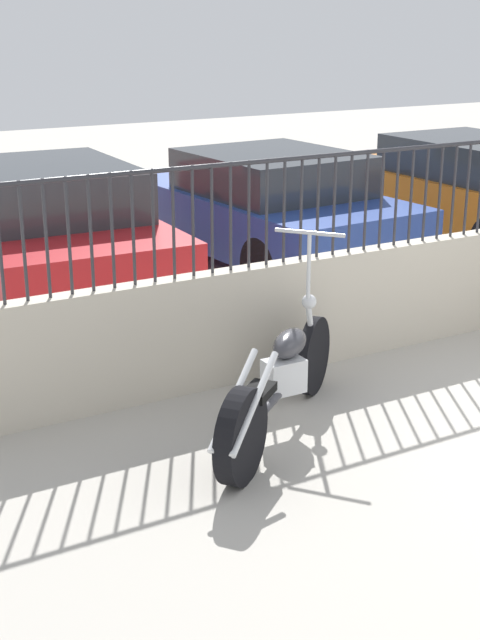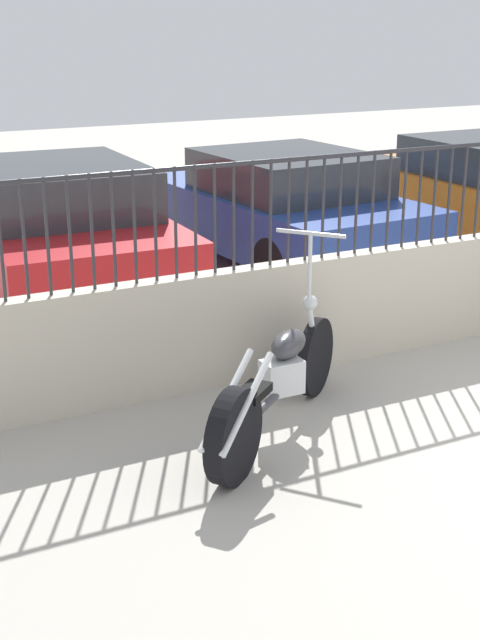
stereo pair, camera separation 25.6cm
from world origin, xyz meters
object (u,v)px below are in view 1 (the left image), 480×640
(motorcycle_dark_grey, at_px, (276,388))
(car_blue, at_px, (265,206))
(car_orange, at_px, (466,188))
(car_red, at_px, (43,231))

(motorcycle_dark_grey, xyz_separation_m, car_blue, (2.39, 4.09, 0.29))
(motorcycle_dark_grey, distance_m, car_blue, 4.75)
(motorcycle_dark_grey, relative_size, car_orange, 0.39)
(motorcycle_dark_grey, height_order, car_red, car_red)
(car_blue, xyz_separation_m, car_orange, (2.82, -0.34, 0.01))
(car_orange, bearing_deg, motorcycle_dark_grey, 125.52)
(motorcycle_dark_grey, height_order, car_blue, motorcycle_dark_grey)
(car_blue, relative_size, car_orange, 0.93)
(car_red, xyz_separation_m, car_orange, (5.55, -0.20, -0.03))
(car_blue, bearing_deg, car_orange, -100.32)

